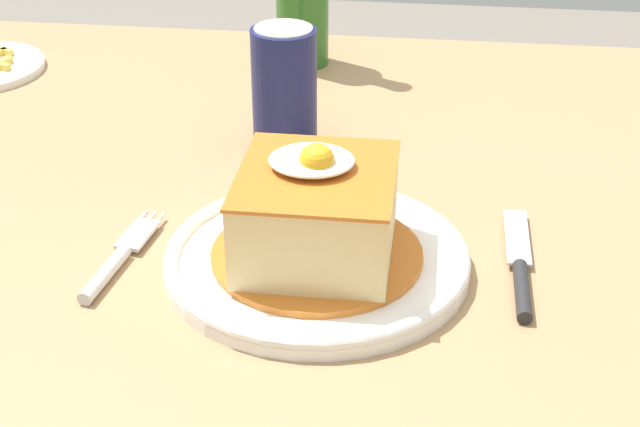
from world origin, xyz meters
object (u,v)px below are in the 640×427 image
soda_can (284,87)px  knife (521,274)px  fork (116,261)px  main_plate (317,258)px

soda_can → knife: bearing=-45.4°
fork → knife: size_ratio=0.86×
knife → soda_can: (-0.23, 0.23, 0.06)m
soda_can → main_plate: bearing=-74.7°
knife → fork: bearing=-176.2°
fork → knife: bearing=3.8°
main_plate → fork: 0.16m
knife → main_plate: bearing=-179.3°
fork → soda_can: (0.10, 0.25, 0.06)m
fork → knife: same height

